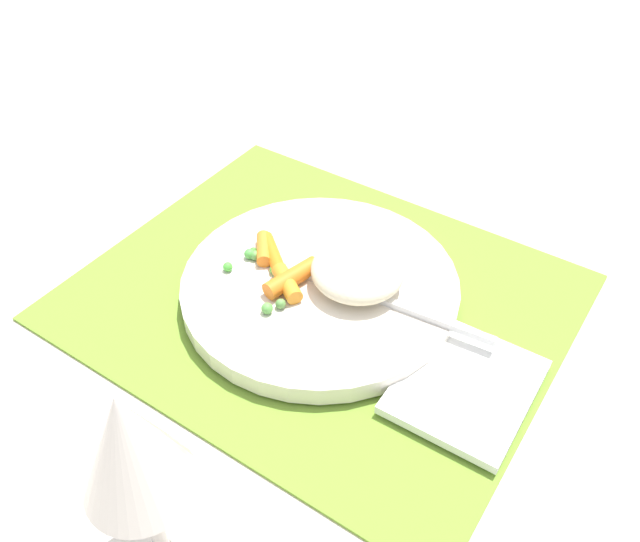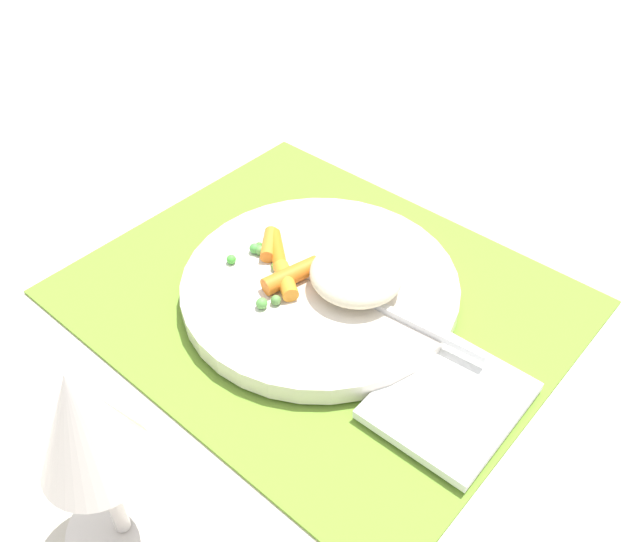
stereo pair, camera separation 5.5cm
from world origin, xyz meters
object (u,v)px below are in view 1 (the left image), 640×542
(rice_mound, at_px, (357,271))
(fork, at_px, (362,292))
(carrot_portion, at_px, (280,269))
(plate, at_px, (320,287))
(napkin, at_px, (466,386))
(wine_glass, at_px, (132,454))

(rice_mound, distance_m, fork, 0.02)
(rice_mound, height_order, carrot_portion, rice_mound)
(carrot_portion, bearing_deg, rice_mound, -156.72)
(plate, relative_size, fork, 1.25)
(fork, xyz_separation_m, napkin, (-0.11, 0.03, -0.02))
(plate, distance_m, fork, 0.04)
(carrot_portion, height_order, wine_glass, wine_glass)
(rice_mound, xyz_separation_m, carrot_portion, (0.06, 0.03, -0.01))
(napkin, bearing_deg, wine_glass, 64.23)
(carrot_portion, xyz_separation_m, fork, (-0.07, -0.02, -0.00))
(plate, xyz_separation_m, napkin, (-0.15, 0.03, -0.00))
(fork, distance_m, napkin, 0.12)
(plate, distance_m, wine_glass, 0.27)
(carrot_portion, xyz_separation_m, wine_glass, (-0.08, 0.24, 0.08))
(rice_mound, xyz_separation_m, fork, (-0.01, 0.01, -0.01))
(plate, relative_size, carrot_portion, 2.96)
(wine_glass, bearing_deg, carrot_portion, -71.58)
(wine_glass, height_order, napkin, wine_glass)
(rice_mound, relative_size, napkin, 0.70)
(wine_glass, relative_size, napkin, 1.38)
(rice_mound, relative_size, fork, 0.41)
(wine_glass, bearing_deg, fork, -88.74)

